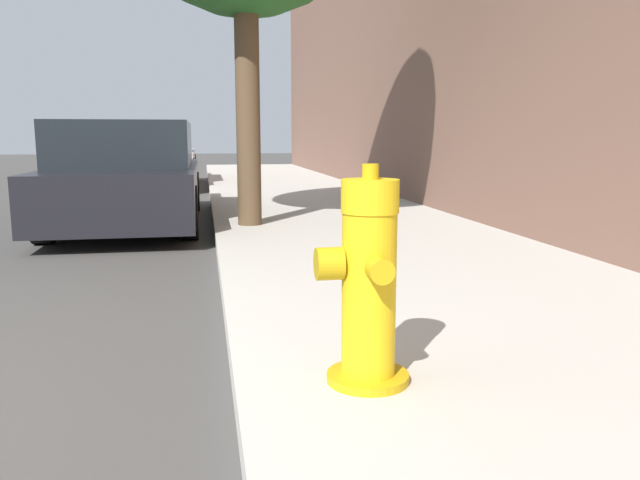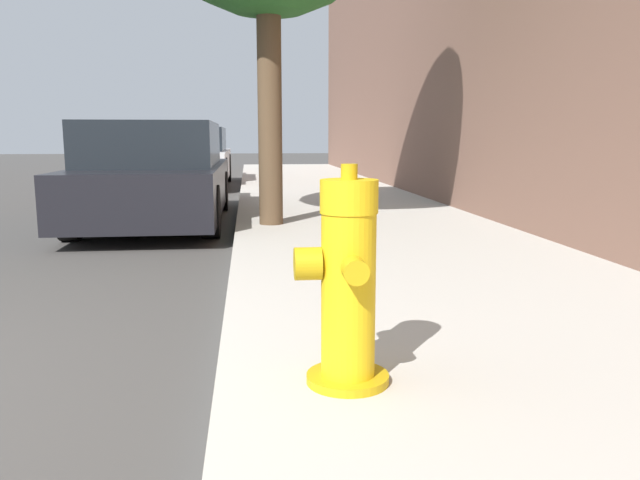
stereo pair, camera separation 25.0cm
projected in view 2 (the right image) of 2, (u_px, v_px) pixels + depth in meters
name	position (u px, v px, depth m)	size (l,w,h in m)	color
sidewalk_slab	(577.00, 392.00, 2.61)	(3.01, 40.00, 0.15)	#B7B2A8
fire_hydrant	(347.00, 285.00, 2.47)	(0.38, 0.39, 0.88)	#C39C11
parked_car_near	(157.00, 175.00, 8.09)	(1.72, 4.34, 1.31)	black
parked_car_mid	(187.00, 158.00, 14.17)	(1.87, 4.29, 1.33)	silver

